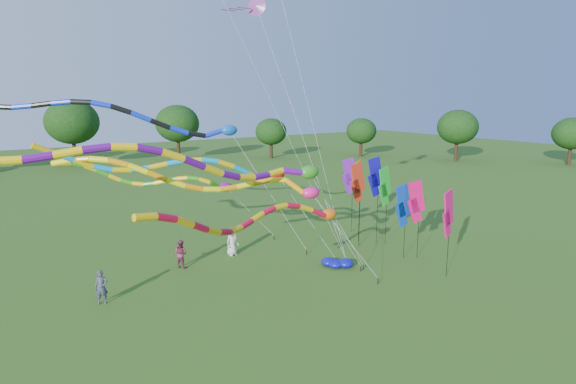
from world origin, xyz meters
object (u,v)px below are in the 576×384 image
blue_nylon_heap (339,262)px  person_a (232,241)px  tube_kite_red (272,217)px  person_c (181,254)px  tube_kite_orange (223,182)px  person_b (101,287)px

blue_nylon_heap → person_a: size_ratio=0.79×
tube_kite_red → person_c: bearing=79.9°
tube_kite_orange → person_c: (-0.38, 4.68, -4.65)m
tube_kite_red → person_c: size_ratio=8.25×
tube_kite_orange → person_a: 7.39m
person_a → person_b: size_ratio=1.05×
tube_kite_red → person_c: (-0.96, 7.96, -3.62)m
tube_kite_orange → person_b: (-5.10, 2.17, -4.64)m
person_a → person_c: person_a is taller
tube_kite_orange → person_a: tube_kite_orange is taller
tube_kite_red → blue_nylon_heap: size_ratio=9.77×
person_b → person_c: (4.72, 2.51, -0.01)m
tube_kite_orange → person_c: 6.60m
tube_kite_red → person_a: (2.34, 8.28, -3.57)m
tube_kite_orange → blue_nylon_heap: (6.95, 0.07, -5.23)m
blue_nylon_heap → person_b: 12.25m
person_a → person_c: size_ratio=1.06×
tube_kite_red → person_a: tube_kite_red is taller
tube_kite_red → person_b: tube_kite_red is taller
tube_kite_red → blue_nylon_heap: (6.37, 3.35, -4.21)m
person_b → person_c: size_ratio=1.01×
tube_kite_red → person_b: size_ratio=8.15×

